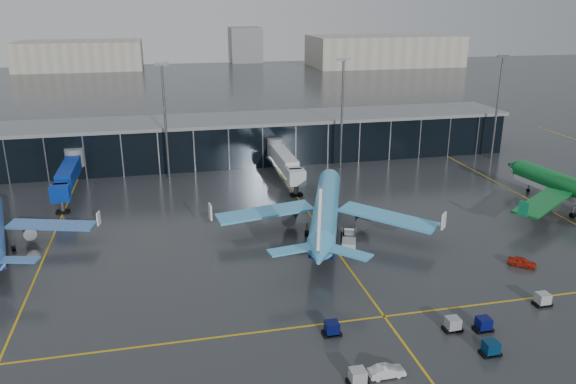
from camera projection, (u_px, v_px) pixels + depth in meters
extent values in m
plane|color=#282B2D|center=(282.00, 271.00, 82.41)|extent=(600.00, 600.00, 0.00)
cube|color=black|center=(229.00, 141.00, 138.06)|extent=(140.00, 16.00, 10.00)
cube|color=slate|center=(228.00, 120.00, 136.35)|extent=(142.00, 17.00, 0.80)
cylinder|color=#595B60|center=(75.00, 158.00, 122.86)|extent=(4.00, 4.00, 4.00)
cube|color=navy|center=(66.00, 179.00, 110.65)|extent=(3.00, 24.00, 3.00)
cylinder|color=#595B60|center=(62.00, 207.00, 104.72)|extent=(1.00, 1.00, 2.60)
cylinder|color=#595B60|center=(276.00, 146.00, 132.22)|extent=(4.00, 4.00, 4.00)
cube|color=silver|center=(288.00, 165.00, 120.01)|extent=(3.00, 24.00, 3.00)
cylinder|color=#595B60|center=(296.00, 190.00, 114.08)|extent=(1.00, 1.00, 2.60)
cylinder|color=#595B60|center=(166.00, 124.00, 121.44)|extent=(0.50, 0.50, 25.00)
cube|color=#595B60|center=(161.00, 64.00, 117.35)|extent=(3.00, 0.40, 0.60)
cylinder|color=#595B60|center=(342.00, 116.00, 129.76)|extent=(0.50, 0.50, 25.00)
cube|color=#595B60|center=(344.00, 60.00, 125.67)|extent=(3.00, 0.40, 0.60)
cylinder|color=#595B60|center=(497.00, 109.00, 138.08)|extent=(0.50, 0.50, 25.00)
cube|color=#595B60|center=(503.00, 56.00, 133.99)|extent=(3.00, 0.40, 0.60)
cube|color=#B2AD99|center=(384.00, 51.00, 344.59)|extent=(90.00, 42.00, 18.00)
cube|color=#B2AD99|center=(80.00, 55.00, 325.95)|extent=(70.00, 38.00, 16.00)
cube|color=#B2AD99|center=(245.00, 45.00, 364.25)|extent=(20.00, 20.00, 22.00)
cube|color=gold|center=(52.00, 239.00, 93.59)|extent=(0.30, 120.00, 0.02)
cube|color=gold|center=(312.00, 218.00, 102.95)|extent=(0.30, 120.00, 0.02)
cube|color=gold|center=(529.00, 199.00, 112.31)|extent=(0.30, 120.00, 0.02)
cube|color=gold|center=(384.00, 316.00, 70.63)|extent=(220.00, 0.30, 0.02)
cube|color=black|center=(452.00, 329.00, 67.62)|extent=(2.20, 1.50, 0.36)
cube|color=gray|center=(453.00, 323.00, 67.37)|extent=(1.60, 1.50, 1.50)
cube|color=black|center=(483.00, 329.00, 67.60)|extent=(2.20, 1.50, 0.36)
cube|color=#050A46|center=(484.00, 323.00, 67.35)|extent=(1.60, 1.50, 1.50)
cube|color=black|center=(542.00, 304.00, 73.24)|extent=(2.20, 1.50, 0.36)
cube|color=#989AA0|center=(543.00, 299.00, 72.99)|extent=(1.60, 1.50, 1.50)
cube|color=black|center=(332.00, 333.00, 66.73)|extent=(2.20, 1.50, 0.36)
cube|color=#04093C|center=(332.00, 328.00, 66.48)|extent=(1.60, 1.50, 1.50)
cube|color=black|center=(357.00, 382.00, 58.16)|extent=(2.20, 1.50, 0.36)
cube|color=#999DA1|center=(358.00, 376.00, 57.91)|extent=(1.60, 1.50, 1.50)
cube|color=black|center=(490.00, 353.00, 62.96)|extent=(2.20, 1.50, 0.36)
cube|color=#052343|center=(491.00, 347.00, 62.71)|extent=(1.60, 1.50, 1.50)
cube|color=silver|center=(349.00, 243.00, 91.17)|extent=(3.15, 3.75, 0.80)
cube|color=silver|center=(349.00, 232.00, 90.56)|extent=(2.46, 3.21, 2.29)
imported|color=#AA1E0D|center=(522.00, 262.00, 83.85)|extent=(4.11, 3.92, 1.38)
imported|color=silver|center=(387.00, 371.00, 59.13)|extent=(4.02, 1.48, 1.31)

